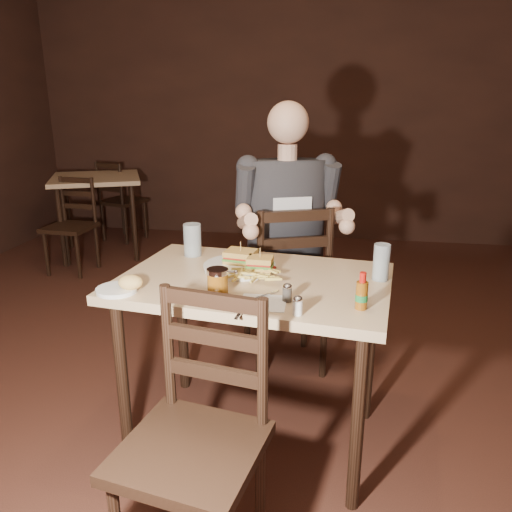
% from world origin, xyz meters
% --- Properties ---
extents(room_shell, '(7.00, 7.00, 7.00)m').
position_xyz_m(room_shell, '(0.00, 0.00, 1.40)').
color(room_shell, black).
rests_on(room_shell, ground).
extents(main_table, '(1.17, 0.85, 0.77)m').
position_xyz_m(main_table, '(-0.02, -0.02, 0.68)').
color(main_table, tan).
rests_on(main_table, ground).
extents(bg_table, '(1.06, 1.06, 0.77)m').
position_xyz_m(bg_table, '(-2.00, 2.50, 0.68)').
color(bg_table, tan).
rests_on(bg_table, ground).
extents(chair_far, '(0.59, 0.61, 0.96)m').
position_xyz_m(chair_far, '(0.04, 0.66, 0.48)').
color(chair_far, black).
rests_on(chair_far, ground).
extents(chair_near, '(0.49, 0.52, 0.90)m').
position_xyz_m(chair_near, '(-0.09, -0.70, 0.45)').
color(chair_near, black).
rests_on(chair_near, ground).
extents(bg_chair_far, '(0.50, 0.53, 0.85)m').
position_xyz_m(bg_chair_far, '(-2.00, 3.05, 0.42)').
color(bg_chair_far, black).
rests_on(bg_chair_far, ground).
extents(bg_chair_near, '(0.40, 0.44, 0.82)m').
position_xyz_m(bg_chair_near, '(-2.00, 1.95, 0.41)').
color(bg_chair_near, black).
rests_on(bg_chair_near, ground).
extents(diner, '(0.68, 0.62, 0.97)m').
position_xyz_m(diner, '(0.06, 0.61, 0.98)').
color(diner, '#282A2C').
rests_on(diner, chair_far).
extents(dinner_plate, '(0.34, 0.34, 0.02)m').
position_xyz_m(dinner_plate, '(-0.10, 0.08, 0.78)').
color(dinner_plate, white).
rests_on(dinner_plate, main_table).
extents(sandwich_left, '(0.14, 0.13, 0.11)m').
position_xyz_m(sandwich_left, '(-0.10, 0.11, 0.84)').
color(sandwich_left, gold).
rests_on(sandwich_left, dinner_plate).
extents(sandwich_right, '(0.11, 0.09, 0.09)m').
position_xyz_m(sandwich_right, '(0.00, 0.03, 0.83)').
color(sandwich_right, gold).
rests_on(sandwich_right, dinner_plate).
extents(fries_pile, '(0.27, 0.20, 0.04)m').
position_xyz_m(fries_pile, '(-0.01, -0.05, 0.81)').
color(fries_pile, '#DCC35C').
rests_on(fries_pile, dinner_plate).
extents(ketchup_dollop, '(0.04, 0.04, 0.01)m').
position_xyz_m(ketchup_dollop, '(0.05, 0.07, 0.79)').
color(ketchup_dollop, maroon).
rests_on(ketchup_dollop, dinner_plate).
extents(glass_left, '(0.09, 0.09, 0.15)m').
position_xyz_m(glass_left, '(-0.35, 0.24, 0.85)').
color(glass_left, silver).
rests_on(glass_left, main_table).
extents(glass_right, '(0.07, 0.07, 0.15)m').
position_xyz_m(glass_right, '(0.50, 0.05, 0.85)').
color(glass_right, silver).
rests_on(glass_right, main_table).
extents(hot_sauce, '(0.05, 0.05, 0.14)m').
position_xyz_m(hot_sauce, '(0.41, -0.26, 0.84)').
color(hot_sauce, brown).
rests_on(hot_sauce, main_table).
extents(salt_shaker, '(0.04, 0.04, 0.06)m').
position_xyz_m(salt_shaker, '(0.20, -0.35, 0.80)').
color(salt_shaker, white).
rests_on(salt_shaker, main_table).
extents(pepper_shaker, '(0.04, 0.04, 0.06)m').
position_xyz_m(pepper_shaker, '(0.15, -0.24, 0.80)').
color(pepper_shaker, '#38332D').
rests_on(pepper_shaker, main_table).
extents(syrup_dispenser, '(0.09, 0.09, 0.11)m').
position_xyz_m(syrup_dispenser, '(-0.12, -0.23, 0.82)').
color(syrup_dispenser, brown).
rests_on(syrup_dispenser, main_table).
extents(napkin, '(0.17, 0.16, 0.00)m').
position_xyz_m(napkin, '(0.06, -0.27, 0.77)').
color(napkin, white).
rests_on(napkin, main_table).
extents(knife, '(0.03, 0.20, 0.00)m').
position_xyz_m(knife, '(0.01, -0.33, 0.78)').
color(knife, silver).
rests_on(knife, napkin).
extents(fork, '(0.10, 0.12, 0.00)m').
position_xyz_m(fork, '(0.06, -0.21, 0.78)').
color(fork, silver).
rests_on(fork, napkin).
extents(side_plate, '(0.17, 0.17, 0.01)m').
position_xyz_m(side_plate, '(-0.51, -0.26, 0.78)').
color(side_plate, white).
rests_on(side_plate, main_table).
extents(bread_roll, '(0.10, 0.09, 0.06)m').
position_xyz_m(bread_roll, '(-0.45, -0.25, 0.81)').
color(bread_roll, tan).
rests_on(bread_roll, side_plate).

